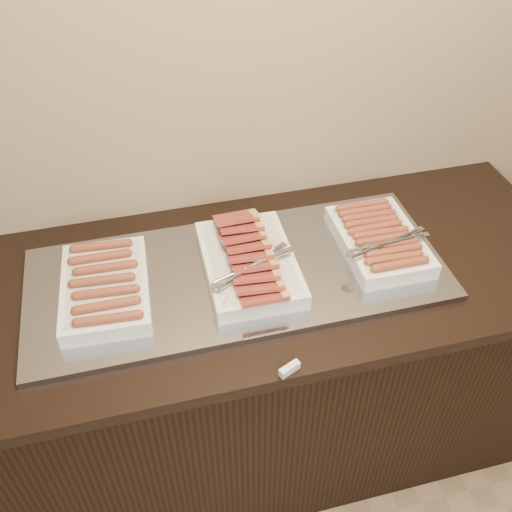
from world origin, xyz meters
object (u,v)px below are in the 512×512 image
(dish_center, at_px, (249,262))
(dish_right, at_px, (380,240))
(counter, at_px, (244,369))
(warming_tray, at_px, (238,274))
(dish_left, at_px, (105,287))

(dish_center, distance_m, dish_right, 0.40)
(counter, height_order, warming_tray, warming_tray)
(counter, distance_m, dish_left, 0.63)
(counter, relative_size, dish_right, 6.03)
(dish_left, bearing_deg, counter, 2.80)
(counter, xyz_separation_m, warming_tray, (-0.01, 0.00, 0.46))
(dish_right, bearing_deg, dish_left, 180.00)
(counter, distance_m, warming_tray, 0.46)
(dish_left, height_order, dish_right, dish_right)
(counter, distance_m, dish_center, 0.50)
(dish_right, bearing_deg, dish_center, -179.80)
(warming_tray, bearing_deg, dish_center, -5.81)
(counter, bearing_deg, warming_tray, 180.00)
(counter, xyz_separation_m, dish_right, (0.42, -0.00, 0.50))
(warming_tray, relative_size, dish_right, 3.51)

